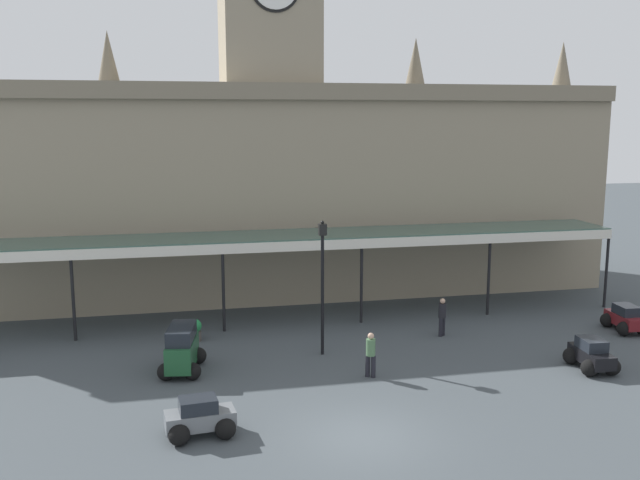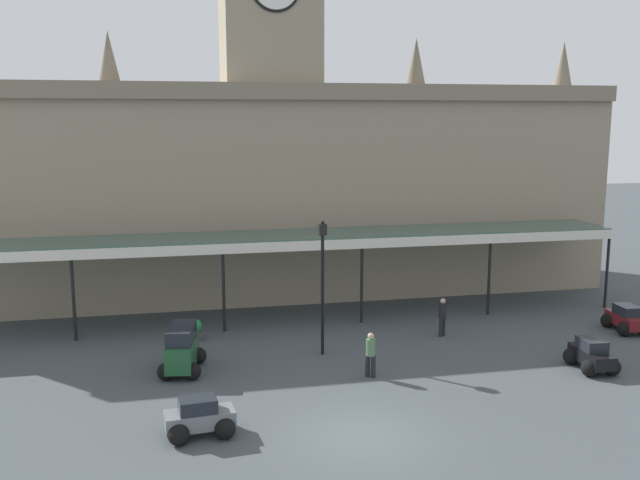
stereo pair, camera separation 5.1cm
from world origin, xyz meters
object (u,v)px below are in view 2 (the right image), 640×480
car_grey_sedan (200,420)px  pedestrian_beside_cars (371,353)px  car_green_van (182,351)px  car_maroon_sedan (626,320)px  pedestrian_near_entrance (442,316)px  planter_by_canopy (195,330)px  car_black_sedan (591,357)px  victorian_lamppost (323,273)px

car_grey_sedan → pedestrian_beside_cars: 7.25m
car_green_van → car_maroon_sedan: bearing=3.0°
car_green_van → pedestrian_near_entrance: car_green_van is taller
car_green_van → planter_by_canopy: size_ratio=2.63×
planter_by_canopy → car_grey_sedan: bearing=-91.3°
car_grey_sedan → pedestrian_near_entrance: pedestrian_near_entrance is taller
car_black_sedan → pedestrian_near_entrance: bearing=128.0°
pedestrian_beside_cars → victorian_lamppost: (-1.18, 2.80, 2.42)m
car_grey_sedan → car_maroon_sedan: bearing=19.1°
car_grey_sedan → car_black_sedan: 14.86m
car_green_van → pedestrian_beside_cars: bearing=-16.5°
car_black_sedan → pedestrian_beside_cars: size_ratio=1.26×
car_grey_sedan → car_green_van: 5.56m
car_green_van → pedestrian_near_entrance: size_ratio=1.51×
car_green_van → planter_by_canopy: 3.69m
victorian_lamppost → planter_by_canopy: 6.34m
pedestrian_near_entrance → victorian_lamppost: size_ratio=0.31×
car_maroon_sedan → victorian_lamppost: victorian_lamppost is taller
pedestrian_near_entrance → pedestrian_beside_cars: same height
pedestrian_beside_cars → victorian_lamppost: bearing=112.9°
planter_by_canopy → pedestrian_beside_cars: bearing=-42.6°
car_black_sedan → pedestrian_near_entrance: pedestrian_near_entrance is taller
pedestrian_beside_cars → car_grey_sedan: bearing=-150.6°
car_maroon_sedan → pedestrian_beside_cars: bearing=-166.6°
pedestrian_beside_cars → pedestrian_near_entrance: bearing=42.7°
car_grey_sedan → car_green_van: size_ratio=0.84×
car_maroon_sedan → planter_by_canopy: 18.89m
pedestrian_near_entrance → planter_by_canopy: size_ratio=1.74×
pedestrian_near_entrance → car_maroon_sedan: bearing=-7.3°
pedestrian_near_entrance → planter_by_canopy: (-10.50, 1.56, -0.42)m
planter_by_canopy → car_black_sedan: bearing=-24.6°
car_green_van → car_black_sedan: 15.32m
car_maroon_sedan → car_black_sedan: (-4.27, -3.99, 0.00)m
car_maroon_sedan → pedestrian_beside_cars: (-12.60, -3.00, 0.41)m
car_green_van → planter_by_canopy: car_green_van is taller
car_grey_sedan → planter_by_canopy: (0.20, 9.17, -0.01)m
car_green_van → victorian_lamppost: victorian_lamppost is taller
car_grey_sedan → car_black_sedan: (14.64, 2.57, 0.00)m
planter_by_canopy → car_green_van: bearing=-99.2°
car_black_sedan → planter_by_canopy: 15.87m
car_black_sedan → planter_by_canopy: bearing=155.4°
car_black_sedan → victorian_lamppost: bearing=158.3°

